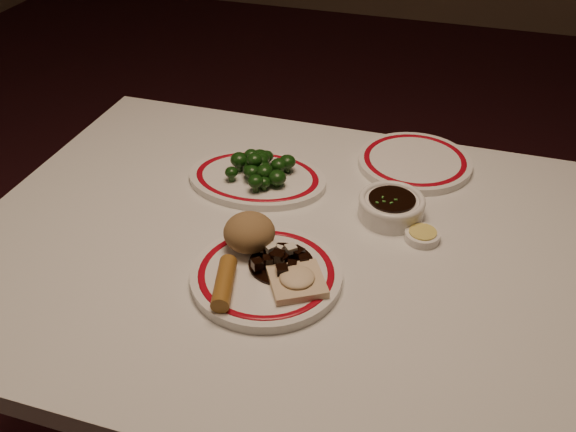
{
  "coord_description": "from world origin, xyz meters",
  "views": [
    {
      "loc": [
        0.26,
        -0.87,
        1.46
      ],
      "look_at": [
        -0.02,
        0.01,
        0.8
      ],
      "focal_mm": 40.0,
      "sensor_mm": 36.0,
      "label": 1
    }
  ],
  "objects_px": {
    "main_plate": "(266,276)",
    "fried_wonton": "(297,280)",
    "broccoli_plate": "(257,179)",
    "dining_table": "(297,281)",
    "spring_roll": "(224,283)",
    "soy_bowl": "(391,208)",
    "broccoli_pile": "(260,166)",
    "rice_mound": "(249,232)",
    "stirfry_heap": "(280,259)"
  },
  "relations": [
    {
      "from": "main_plate",
      "to": "dining_table",
      "type": "bearing_deg",
      "value": 80.31
    },
    {
      "from": "spring_roll",
      "to": "rice_mound",
      "type": "bearing_deg",
      "value": 75.32
    },
    {
      "from": "spring_roll",
      "to": "fried_wonton",
      "type": "height_order",
      "value": "spring_roll"
    },
    {
      "from": "fried_wonton",
      "to": "broccoli_plate",
      "type": "bearing_deg",
      "value": 120.53
    },
    {
      "from": "fried_wonton",
      "to": "broccoli_plate",
      "type": "distance_m",
      "value": 0.34
    },
    {
      "from": "stirfry_heap",
      "to": "dining_table",
      "type": "bearing_deg",
      "value": 87.05
    },
    {
      "from": "main_plate",
      "to": "soy_bowl",
      "type": "distance_m",
      "value": 0.29
    },
    {
      "from": "broccoli_plate",
      "to": "soy_bowl",
      "type": "bearing_deg",
      "value": -7.57
    },
    {
      "from": "broccoli_plate",
      "to": "fried_wonton",
      "type": "bearing_deg",
      "value": -59.47
    },
    {
      "from": "spring_roll",
      "to": "fried_wonton",
      "type": "bearing_deg",
      "value": 8.6
    },
    {
      "from": "broccoli_pile",
      "to": "dining_table",
      "type": "bearing_deg",
      "value": -52.44
    },
    {
      "from": "fried_wonton",
      "to": "broccoli_pile",
      "type": "bearing_deg",
      "value": 119.47
    },
    {
      "from": "main_plate",
      "to": "fried_wonton",
      "type": "bearing_deg",
      "value": -14.69
    },
    {
      "from": "rice_mound",
      "to": "soy_bowl",
      "type": "bearing_deg",
      "value": 41.35
    },
    {
      "from": "spring_roll",
      "to": "broccoli_plate",
      "type": "bearing_deg",
      "value": 86.62
    },
    {
      "from": "dining_table",
      "to": "stirfry_heap",
      "type": "relative_size",
      "value": 10.9
    },
    {
      "from": "broccoli_pile",
      "to": "soy_bowl",
      "type": "xyz_separation_m",
      "value": [
        0.28,
        -0.04,
        -0.02
      ]
    },
    {
      "from": "fried_wonton",
      "to": "soy_bowl",
      "type": "height_order",
      "value": "same"
    },
    {
      "from": "spring_roll",
      "to": "broccoli_plate",
      "type": "relative_size",
      "value": 0.37
    },
    {
      "from": "fried_wonton",
      "to": "broccoli_pile",
      "type": "distance_m",
      "value": 0.34
    },
    {
      "from": "stirfry_heap",
      "to": "broccoli_pile",
      "type": "xyz_separation_m",
      "value": [
        -0.13,
        0.26,
        0.01
      ]
    },
    {
      "from": "rice_mound",
      "to": "fried_wonton",
      "type": "xyz_separation_m",
      "value": [
        0.11,
        -0.07,
        -0.02
      ]
    },
    {
      "from": "dining_table",
      "to": "broccoli_plate",
      "type": "relative_size",
      "value": 4.08
    },
    {
      "from": "spring_roll",
      "to": "stirfry_heap",
      "type": "bearing_deg",
      "value": 39.27
    },
    {
      "from": "spring_roll",
      "to": "broccoli_pile",
      "type": "bearing_deg",
      "value": 85.56
    },
    {
      "from": "dining_table",
      "to": "main_plate",
      "type": "distance_m",
      "value": 0.15
    },
    {
      "from": "dining_table",
      "to": "soy_bowl",
      "type": "relative_size",
      "value": 9.78
    },
    {
      "from": "broccoli_plate",
      "to": "main_plate",
      "type": "bearing_deg",
      "value": -67.42
    },
    {
      "from": "dining_table",
      "to": "fried_wonton",
      "type": "xyz_separation_m",
      "value": [
        0.04,
        -0.13,
        0.12
      ]
    },
    {
      "from": "dining_table",
      "to": "broccoli_plate",
      "type": "height_order",
      "value": "broccoli_plate"
    },
    {
      "from": "main_plate",
      "to": "spring_roll",
      "type": "relative_size",
      "value": 2.59
    },
    {
      "from": "fried_wonton",
      "to": "stirfry_heap",
      "type": "height_order",
      "value": "stirfry_heap"
    },
    {
      "from": "rice_mound",
      "to": "stirfry_heap",
      "type": "height_order",
      "value": "rice_mound"
    },
    {
      "from": "stirfry_heap",
      "to": "broccoli_plate",
      "type": "distance_m",
      "value": 0.29
    },
    {
      "from": "stirfry_heap",
      "to": "broccoli_plate",
      "type": "height_order",
      "value": "stirfry_heap"
    },
    {
      "from": "dining_table",
      "to": "fried_wonton",
      "type": "distance_m",
      "value": 0.18
    },
    {
      "from": "rice_mound",
      "to": "fried_wonton",
      "type": "bearing_deg",
      "value": -33.18
    },
    {
      "from": "dining_table",
      "to": "broccoli_pile",
      "type": "relative_size",
      "value": 9.15
    },
    {
      "from": "dining_table",
      "to": "broccoli_pile",
      "type": "bearing_deg",
      "value": 127.56
    },
    {
      "from": "dining_table",
      "to": "soy_bowl",
      "type": "height_order",
      "value": "soy_bowl"
    },
    {
      "from": "broccoli_pile",
      "to": "main_plate",
      "type": "bearing_deg",
      "value": -68.64
    },
    {
      "from": "main_plate",
      "to": "broccoli_plate",
      "type": "height_order",
      "value": "main_plate"
    },
    {
      "from": "fried_wonton",
      "to": "soy_bowl",
      "type": "bearing_deg",
      "value": 67.38
    },
    {
      "from": "main_plate",
      "to": "broccoli_plate",
      "type": "bearing_deg",
      "value": 112.58
    },
    {
      "from": "dining_table",
      "to": "main_plate",
      "type": "xyz_separation_m",
      "value": [
        -0.02,
        -0.11,
        0.1
      ]
    },
    {
      "from": "stirfry_heap",
      "to": "broccoli_pile",
      "type": "height_order",
      "value": "broccoli_pile"
    },
    {
      "from": "rice_mound",
      "to": "fried_wonton",
      "type": "relative_size",
      "value": 0.76
    },
    {
      "from": "dining_table",
      "to": "soy_bowl",
      "type": "bearing_deg",
      "value": 41.58
    },
    {
      "from": "spring_roll",
      "to": "broccoli_plate",
      "type": "distance_m",
      "value": 0.35
    },
    {
      "from": "stirfry_heap",
      "to": "soy_bowl",
      "type": "distance_m",
      "value": 0.26
    }
  ]
}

